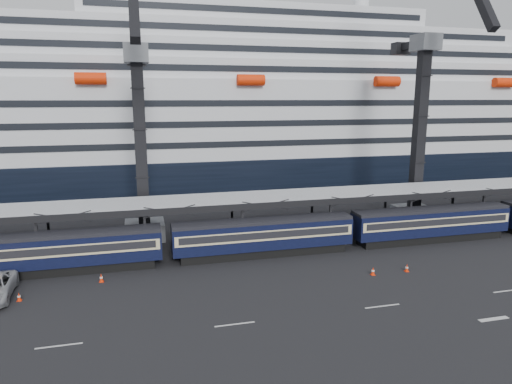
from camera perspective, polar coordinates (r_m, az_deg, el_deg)
ground at (r=42.81m, az=15.20°, el=-11.07°), size 260.00×260.00×0.00m
lane_markings at (r=43.55m, az=28.28°, el=-11.69°), size 111.00×4.27×0.02m
train at (r=48.83m, az=4.76°, el=-5.09°), size 133.05×3.00×4.05m
canopy at (r=53.31m, az=8.15°, el=-0.35°), size 130.00×6.25×5.53m
cruise_ship at (r=82.45m, az=-0.98°, el=8.96°), size 214.09×28.84×34.00m
crane_dark_near at (r=52.91m, az=-14.27°, el=6.63°), size 4.50×17.75×35.08m
crane_dark_mid at (r=62.57m, az=20.03°, el=8.33°), size 4.50×18.24×39.64m
traffic_cone_b at (r=42.78m, az=-27.51°, el=-11.53°), size 0.36×0.36×0.72m
traffic_cone_c at (r=43.98m, az=-18.78°, el=-10.12°), size 0.39×0.39×0.79m
traffic_cone_d at (r=44.62m, az=14.41°, el=-9.54°), size 0.40×0.40×0.79m
traffic_cone_e at (r=46.35m, az=18.34°, el=-8.98°), size 0.38×0.38×0.75m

